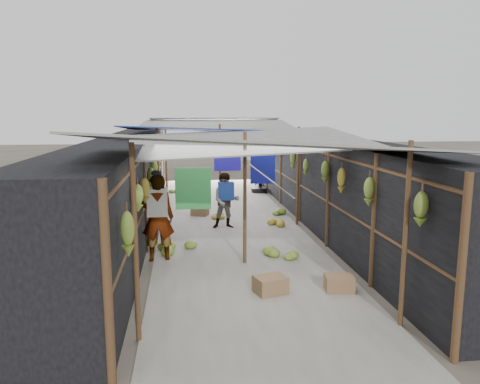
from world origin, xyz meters
name	(u,v)px	position (x,y,z in m)	size (l,w,h in m)	color
ground	(274,333)	(0.00, 0.00, 0.00)	(80.00, 80.00, 0.00)	#6B6356
aisle_slab	(228,222)	(0.00, 6.50, 0.01)	(3.60, 16.00, 0.02)	#9E998E
stall_left	(125,183)	(-2.70, 6.50, 1.15)	(1.40, 15.00, 2.30)	black
stall_right	(325,179)	(2.70, 6.50, 1.15)	(1.40, 15.00, 2.30)	black
crate_near	(270,285)	(0.21, 1.38, 0.15)	(0.50, 0.40, 0.30)	#865F44
crate_mid	(339,284)	(1.37, 1.34, 0.14)	(0.46, 0.37, 0.28)	#865F44
crate_back	(200,211)	(-0.71, 7.47, 0.15)	(0.46, 0.37, 0.29)	#865F44
black_basin	(259,190)	(1.64, 11.18, 0.09)	(0.62, 0.62, 0.19)	black
vendor_elderly	(158,218)	(-1.70, 3.42, 0.89)	(0.65, 0.42, 1.77)	silver
shopper_blue	(226,201)	(-0.10, 5.91, 0.72)	(0.70, 0.55, 1.44)	#2242AB
vendor_seated	(260,183)	(1.63, 10.98, 0.41)	(0.53, 0.30, 0.81)	#4A4540
market_canopy	(227,133)	(0.03, 6.83, 2.41)	(5.62, 15.20, 2.77)	brown
hanging_bananas	(226,165)	(-0.10, 5.93, 1.64)	(3.96, 13.84, 0.80)	olive
floor_bananas	(222,217)	(-0.16, 6.50, 0.15)	(3.86, 8.61, 0.34)	olive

